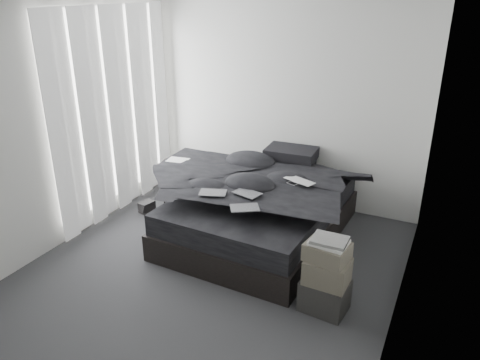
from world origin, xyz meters
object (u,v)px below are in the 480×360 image
at_px(laptop, 297,176).
at_px(side_stand, 179,185).
at_px(bed, 260,223).
at_px(box_lower, 325,295).

relative_size(laptop, side_stand, 0.52).
distance_m(bed, side_stand, 1.24).
distance_m(laptop, box_lower, 1.40).
height_order(side_stand, box_lower, side_stand).
bearing_deg(box_lower, bed, 136.83).
bearing_deg(side_stand, box_lower, -27.23).
bearing_deg(bed, box_lower, -40.55).
bearing_deg(laptop, side_stand, -164.11).
xyz_separation_m(bed, side_stand, (-1.21, 0.17, 0.19)).
bearing_deg(laptop, bed, -154.50).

